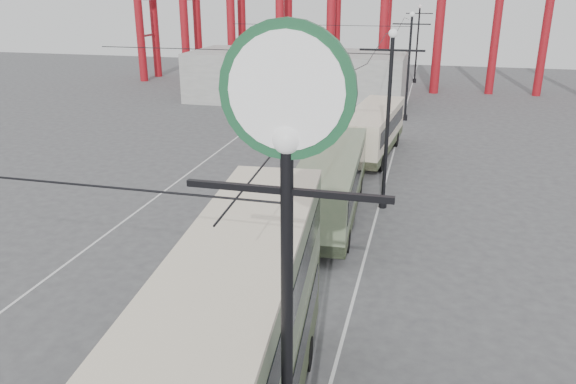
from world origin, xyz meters
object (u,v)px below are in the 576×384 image
(double_decker_bus, at_px, (244,331))
(single_decker_cream, at_px, (373,130))
(single_decker_green, at_px, (331,182))
(lamp_post_near, at_px, (287,218))
(pedestrian, at_px, (205,283))

(double_decker_bus, height_order, single_decker_cream, double_decker_bus)
(double_decker_bus, bearing_deg, single_decker_cream, 83.82)
(single_decker_green, xyz_separation_m, single_decker_cream, (0.88, 11.86, -0.01))
(single_decker_green, height_order, single_decker_cream, single_decker_green)
(lamp_post_near, height_order, double_decker_bus, lamp_post_near)
(lamp_post_near, height_order, pedestrian, lamp_post_near)
(single_decker_cream, xyz_separation_m, pedestrian, (-3.83, -21.54, -0.95))
(lamp_post_near, bearing_deg, double_decker_bus, 119.46)
(single_decker_cream, height_order, pedestrian, single_decker_cream)
(double_decker_bus, height_order, pedestrian, double_decker_bus)
(double_decker_bus, height_order, single_decker_green, double_decker_bus)
(double_decker_bus, relative_size, pedestrian, 5.87)
(single_decker_cream, distance_m, pedestrian, 21.90)
(double_decker_bus, bearing_deg, pedestrian, 115.64)
(lamp_post_near, relative_size, single_decker_cream, 0.99)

